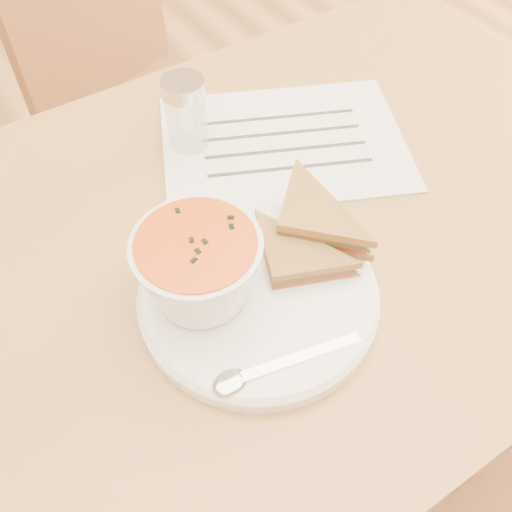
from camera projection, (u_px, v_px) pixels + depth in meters
floor at (277, 433)px, 1.29m from camera, size 5.00×6.00×0.01m
dining_table at (284, 354)px, 1.00m from camera, size 1.00×0.70×0.75m
chair_far at (164, 117)px, 1.28m from camera, size 0.52×0.52×0.91m
plate at (258, 296)px, 0.61m from camera, size 0.32×0.32×0.02m
soup_bowl at (199, 272)px, 0.57m from camera, size 0.14×0.14×0.09m
sandwich_half_a at (272, 286)px, 0.59m from camera, size 0.13×0.13×0.03m
sandwich_half_b at (276, 235)px, 0.62m from camera, size 0.15×0.15×0.03m
spoon at (283, 364)px, 0.55m from camera, size 0.19×0.07×0.01m
paper_menu at (284, 142)px, 0.78m from camera, size 0.40×0.35×0.00m
condiment_shaker at (186, 114)px, 0.74m from camera, size 0.07×0.07×0.10m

